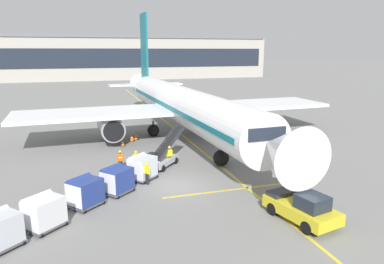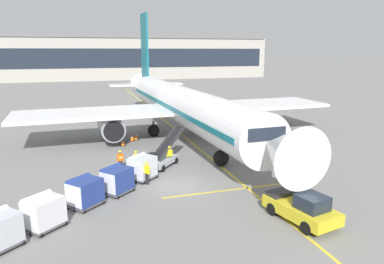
% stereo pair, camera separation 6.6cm
% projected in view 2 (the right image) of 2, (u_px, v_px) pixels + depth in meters
% --- Properties ---
extents(ground_plane, '(600.00, 600.00, 0.00)m').
position_uv_depth(ground_plane, '(177.00, 187.00, 26.24)').
color(ground_plane, slate).
extents(parked_airplane, '(36.00, 46.37, 15.39)m').
position_uv_depth(parked_airplane, '(180.00, 104.00, 40.89)').
color(parked_airplane, white).
rests_on(parked_airplane, ground).
extents(belt_loader, '(4.47, 4.84, 2.92)m').
position_uv_depth(belt_loader, '(163.00, 156.00, 30.88)').
color(belt_loader, '#A3A8B2').
rests_on(belt_loader, ground).
extents(baggage_cart_lead, '(2.57, 2.52, 1.91)m').
position_uv_depth(baggage_cart_lead, '(142.00, 167.00, 27.50)').
color(baggage_cart_lead, '#515156').
rests_on(baggage_cart_lead, ground).
extents(baggage_cart_second, '(2.57, 2.52, 1.91)m').
position_uv_depth(baggage_cart_second, '(117.00, 179.00, 24.86)').
color(baggage_cart_second, '#515156').
rests_on(baggage_cart_second, ground).
extents(baggage_cart_third, '(2.57, 2.52, 1.91)m').
position_uv_depth(baggage_cart_third, '(84.00, 191.00, 22.73)').
color(baggage_cart_third, '#515156').
rests_on(baggage_cart_third, ground).
extents(baggage_cart_fourth, '(2.57, 2.52, 1.91)m').
position_uv_depth(baggage_cart_fourth, '(43.00, 212.00, 19.89)').
color(baggage_cart_fourth, '#515156').
rests_on(baggage_cart_fourth, ground).
extents(pushback_tug, '(2.99, 4.75, 1.83)m').
position_uv_depth(pushback_tug, '(302.00, 208.00, 20.78)').
color(pushback_tug, gold).
rests_on(pushback_tug, ground).
extents(ground_crew_by_loader, '(0.57, 0.28, 1.74)m').
position_uv_depth(ground_crew_by_loader, '(120.00, 159.00, 29.55)').
color(ground_crew_by_loader, black).
rests_on(ground_crew_by_loader, ground).
extents(ground_crew_by_carts, '(0.49, 0.41, 1.74)m').
position_uv_depth(ground_crew_by_carts, '(136.00, 159.00, 29.47)').
color(ground_crew_by_carts, '#333847').
rests_on(ground_crew_by_carts, ground).
extents(ground_crew_marshaller, '(0.56, 0.30, 1.74)m').
position_uv_depth(ground_crew_marshaller, '(169.00, 154.00, 30.84)').
color(ground_crew_marshaller, '#333847').
rests_on(ground_crew_marshaller, ground).
extents(ground_crew_wingwalker, '(0.39, 0.51, 1.74)m').
position_uv_depth(ground_crew_wingwalker, '(147.00, 171.00, 26.49)').
color(ground_crew_wingwalker, black).
rests_on(ground_crew_wingwalker, ground).
extents(safety_cone_engine_keepout, '(0.65, 0.65, 0.73)m').
position_uv_depth(safety_cone_engine_keepout, '(136.00, 136.00, 40.09)').
color(safety_cone_engine_keepout, black).
rests_on(safety_cone_engine_keepout, ground).
extents(safety_cone_wingtip, '(0.57, 0.57, 0.65)m').
position_uv_depth(safety_cone_wingtip, '(132.00, 138.00, 39.45)').
color(safety_cone_wingtip, black).
rests_on(safety_cone_wingtip, ground).
extents(safety_cone_nose_mark, '(0.56, 0.56, 0.64)m').
position_uv_depth(safety_cone_nose_mark, '(123.00, 143.00, 37.45)').
color(safety_cone_nose_mark, black).
rests_on(safety_cone_nose_mark, ground).
extents(apron_guidance_line_lead_in, '(0.20, 110.00, 0.01)m').
position_uv_depth(apron_guidance_line_lead_in, '(185.00, 137.00, 41.04)').
color(apron_guidance_line_lead_in, yellow).
rests_on(apron_guidance_line_lead_in, ground).
extents(apron_guidance_line_stop_bar, '(12.00, 0.20, 0.01)m').
position_uv_depth(apron_guidance_line_stop_bar, '(243.00, 188.00, 25.90)').
color(apron_guidance_line_stop_bar, yellow).
rests_on(apron_guidance_line_stop_bar, ground).
extents(terminal_building, '(139.39, 14.54, 14.51)m').
position_uv_depth(terminal_building, '(68.00, 58.00, 120.10)').
color(terminal_building, '#A8A399').
rests_on(terminal_building, ground).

